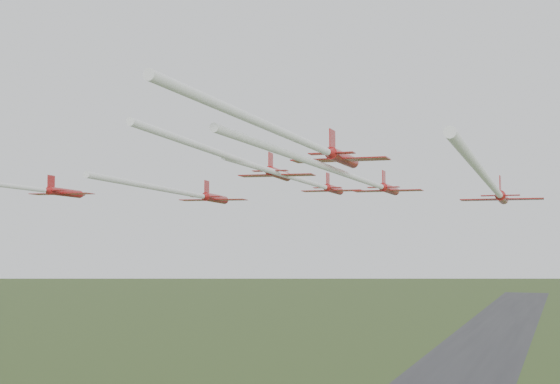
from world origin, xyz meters
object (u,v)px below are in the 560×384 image
(jet_lead, at_px, (314,184))
(jet_row3_right, at_px, (495,189))
(jet_row2_right, at_px, (362,180))
(jet_row3_left, at_px, (12,186))
(jet_row3_mid, at_px, (256,166))
(jet_row4_right, at_px, (317,147))
(jet_row2_left, at_px, (194,195))

(jet_lead, distance_m, jet_row3_right, 39.51)
(jet_lead, bearing_deg, jet_row3_right, -50.32)
(jet_row2_right, bearing_deg, jet_row3_left, -163.98)
(jet_lead, relative_size, jet_row3_mid, 1.12)
(jet_row2_right, xyz_separation_m, jet_row3_mid, (-10.04, -7.38, 1.23))
(jet_row4_right, bearing_deg, jet_row3_mid, 125.93)
(jet_row2_left, bearing_deg, jet_row4_right, -54.76)
(jet_row3_mid, bearing_deg, jet_lead, 86.91)
(jet_row2_right, bearing_deg, jet_row2_left, 166.87)
(jet_row3_left, height_order, jet_row3_mid, jet_row3_mid)
(jet_lead, bearing_deg, jet_row2_left, -136.21)
(jet_row3_left, bearing_deg, jet_row2_left, 42.29)
(jet_row3_right, bearing_deg, jet_row3_mid, 170.78)
(jet_row3_mid, bearing_deg, jet_row2_left, 131.83)
(jet_row3_mid, distance_m, jet_row3_right, 26.02)
(jet_lead, relative_size, jet_row4_right, 1.19)
(jet_row2_right, distance_m, jet_row3_left, 40.51)
(jet_row2_left, relative_size, jet_row3_mid, 0.94)
(jet_row2_left, relative_size, jet_row4_right, 0.99)
(jet_row2_left, bearing_deg, jet_row3_right, -29.07)
(jet_row3_left, distance_m, jet_row3_mid, 29.04)
(jet_row2_right, xyz_separation_m, jet_row3_left, (-38.62, -12.23, -0.59))
(jet_row2_left, relative_size, jet_row3_right, 0.75)
(jet_row2_left, xyz_separation_m, jet_row3_mid, (13.54, -12.21, 2.13))
(jet_lead, xyz_separation_m, jet_row2_right, (11.39, -18.03, -1.14))
(jet_row3_left, bearing_deg, jet_lead, 41.70)
(jet_row2_right, distance_m, jet_row4_right, 22.84)
(jet_lead, distance_m, jet_row2_left, 18.08)
(jet_lead, height_order, jet_row2_right, jet_lead)
(jet_row2_right, relative_size, jet_row3_right, 1.08)
(jet_lead, distance_m, jet_row4_right, 42.87)
(jet_row3_left, relative_size, jet_row3_right, 0.84)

